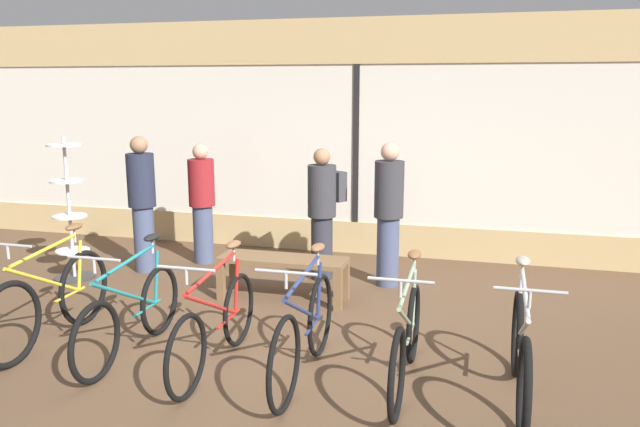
{
  "coord_description": "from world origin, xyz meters",
  "views": [
    {
      "loc": [
        1.71,
        -4.99,
        2.33
      ],
      "look_at": [
        0.0,
        1.45,
        0.95
      ],
      "focal_mm": 35.0,
      "sensor_mm": 36.0,
      "label": 1
    }
  ],
  "objects_px": {
    "bicycle_left": "(131,314)",
    "display_bench": "(283,265)",
    "bicycle_far_left": "(51,301)",
    "customer_mid_floor": "(142,201)",
    "bicycle_center_left": "(216,325)",
    "customer_near_bench": "(323,210)",
    "bicycle_right": "(406,341)",
    "bicycle_far_right": "(520,354)",
    "customer_by_window": "(202,202)",
    "customer_near_rack": "(389,212)",
    "accessory_rack": "(70,222)",
    "bicycle_center_right": "(305,331)"
  },
  "relations": [
    {
      "from": "bicycle_right",
      "to": "bicycle_far_right",
      "type": "xyz_separation_m",
      "value": [
        0.84,
        -0.05,
        0.01
      ]
    },
    {
      "from": "bicycle_far_left",
      "to": "customer_mid_floor",
      "type": "xyz_separation_m",
      "value": [
        -0.36,
        2.25,
        0.5
      ]
    },
    {
      "from": "display_bench",
      "to": "customer_mid_floor",
      "type": "xyz_separation_m",
      "value": [
        -2.05,
        0.61,
        0.51
      ]
    },
    {
      "from": "bicycle_center_right",
      "to": "customer_by_window",
      "type": "bearing_deg",
      "value": 127.84
    },
    {
      "from": "bicycle_far_right",
      "to": "bicycle_center_right",
      "type": "bearing_deg",
      "value": -179.03
    },
    {
      "from": "bicycle_far_right",
      "to": "customer_near_bench",
      "type": "distance_m",
      "value": 3.42
    },
    {
      "from": "bicycle_far_right",
      "to": "customer_near_bench",
      "type": "relative_size",
      "value": 1.07
    },
    {
      "from": "bicycle_center_left",
      "to": "customer_mid_floor",
      "type": "distance_m",
      "value": 3.15
    },
    {
      "from": "bicycle_far_left",
      "to": "customer_by_window",
      "type": "distance_m",
      "value": 2.83
    },
    {
      "from": "bicycle_far_left",
      "to": "customer_by_window",
      "type": "xyz_separation_m",
      "value": [
        0.19,
        2.79,
        0.42
      ]
    },
    {
      "from": "bicycle_far_left",
      "to": "customer_mid_floor",
      "type": "bearing_deg",
      "value": 99.2
    },
    {
      "from": "bicycle_center_left",
      "to": "bicycle_far_right",
      "type": "xyz_separation_m",
      "value": [
        2.41,
        0.02,
        0.01
      ]
    },
    {
      "from": "bicycle_left",
      "to": "customer_near_bench",
      "type": "xyz_separation_m",
      "value": [
        1.06,
        2.57,
        0.49
      ]
    },
    {
      "from": "accessory_rack",
      "to": "customer_mid_floor",
      "type": "distance_m",
      "value": 0.87
    },
    {
      "from": "bicycle_far_right",
      "to": "accessory_rack",
      "type": "relative_size",
      "value": 0.99
    },
    {
      "from": "bicycle_right",
      "to": "accessory_rack",
      "type": "relative_size",
      "value": 0.96
    },
    {
      "from": "accessory_rack",
      "to": "display_bench",
      "type": "height_order",
      "value": "accessory_rack"
    },
    {
      "from": "display_bench",
      "to": "customer_mid_floor",
      "type": "height_order",
      "value": "customer_mid_floor"
    },
    {
      "from": "customer_by_window",
      "to": "bicycle_far_left",
      "type": "bearing_deg",
      "value": -93.91
    },
    {
      "from": "bicycle_left",
      "to": "customer_near_rack",
      "type": "relative_size",
      "value": 1.0
    },
    {
      "from": "bicycle_far_left",
      "to": "customer_near_bench",
      "type": "distance_m",
      "value": 3.19
    },
    {
      "from": "bicycle_right",
      "to": "customer_mid_floor",
      "type": "bearing_deg",
      "value": 147.76
    },
    {
      "from": "customer_mid_floor",
      "to": "customer_by_window",
      "type": "bearing_deg",
      "value": 44.32
    },
    {
      "from": "bicycle_far_left",
      "to": "customer_near_bench",
      "type": "relative_size",
      "value": 1.09
    },
    {
      "from": "bicycle_far_left",
      "to": "display_bench",
      "type": "distance_m",
      "value": 2.35
    },
    {
      "from": "display_bench",
      "to": "customer_near_rack",
      "type": "xyz_separation_m",
      "value": [
        1.02,
        0.82,
        0.49
      ]
    },
    {
      "from": "bicycle_left",
      "to": "display_bench",
      "type": "xyz_separation_m",
      "value": [
        0.83,
        1.69,
        0.02
      ]
    },
    {
      "from": "bicycle_far_left",
      "to": "display_bench",
      "type": "xyz_separation_m",
      "value": [
        1.68,
        1.64,
        -0.01
      ]
    },
    {
      "from": "bicycle_center_left",
      "to": "customer_near_bench",
      "type": "relative_size",
      "value": 1.06
    },
    {
      "from": "bicycle_right",
      "to": "customer_by_window",
      "type": "bearing_deg",
      "value": 137.27
    },
    {
      "from": "bicycle_far_left",
      "to": "display_bench",
      "type": "height_order",
      "value": "bicycle_far_left"
    },
    {
      "from": "bicycle_center_right",
      "to": "customer_near_bench",
      "type": "xyz_separation_m",
      "value": [
        -0.53,
        2.62,
        0.46
      ]
    },
    {
      "from": "bicycle_center_right",
      "to": "customer_by_window",
      "type": "xyz_separation_m",
      "value": [
        -2.25,
        2.89,
        0.42
      ]
    },
    {
      "from": "bicycle_far_right",
      "to": "customer_by_window",
      "type": "xyz_separation_m",
      "value": [
        -3.89,
        2.86,
        0.44
      ]
    },
    {
      "from": "bicycle_left",
      "to": "bicycle_center_left",
      "type": "bearing_deg",
      "value": -3.47
    },
    {
      "from": "customer_by_window",
      "to": "accessory_rack",
      "type": "bearing_deg",
      "value": -139.29
    },
    {
      "from": "display_bench",
      "to": "customer_near_bench",
      "type": "distance_m",
      "value": 1.02
    },
    {
      "from": "bicycle_far_left",
      "to": "customer_mid_floor",
      "type": "height_order",
      "value": "customer_mid_floor"
    },
    {
      "from": "bicycle_center_right",
      "to": "bicycle_far_right",
      "type": "height_order",
      "value": "bicycle_center_right"
    },
    {
      "from": "accessory_rack",
      "to": "customer_near_bench",
      "type": "distance_m",
      "value": 3.05
    },
    {
      "from": "bicycle_left",
      "to": "customer_mid_floor",
      "type": "bearing_deg",
      "value": 117.86
    },
    {
      "from": "bicycle_center_right",
      "to": "customer_mid_floor",
      "type": "distance_m",
      "value": 3.69
    },
    {
      "from": "bicycle_far_left",
      "to": "bicycle_right",
      "type": "distance_m",
      "value": 3.24
    },
    {
      "from": "customer_near_rack",
      "to": "bicycle_left",
      "type": "bearing_deg",
      "value": -126.58
    },
    {
      "from": "bicycle_far_left",
      "to": "bicycle_left",
      "type": "height_order",
      "value": "bicycle_far_left"
    },
    {
      "from": "bicycle_far_left",
      "to": "bicycle_right",
      "type": "relative_size",
      "value": 1.05
    },
    {
      "from": "bicycle_far_left",
      "to": "customer_near_bench",
      "type": "xyz_separation_m",
      "value": [
        1.91,
        2.52,
        0.46
      ]
    },
    {
      "from": "bicycle_left",
      "to": "customer_near_bench",
      "type": "height_order",
      "value": "customer_near_bench"
    },
    {
      "from": "bicycle_left",
      "to": "bicycle_far_right",
      "type": "xyz_separation_m",
      "value": [
        3.23,
        -0.03,
        0.02
      ]
    },
    {
      "from": "bicycle_far_left",
      "to": "customer_by_window",
      "type": "relative_size",
      "value": 1.1
    }
  ]
}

